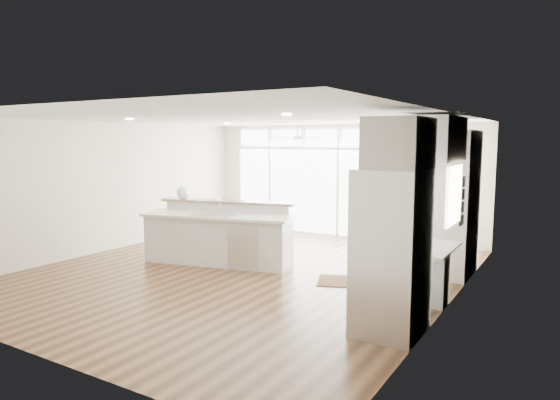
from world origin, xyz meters
The scene contains 24 objects.
floor centered at (0.00, 0.00, -0.01)m, with size 7.00×8.00×0.02m, color #3E2513.
ceiling centered at (0.00, 0.00, 2.70)m, with size 7.00×8.00×0.02m, color white.
wall_back centered at (0.00, 4.00, 1.35)m, with size 7.00×0.04×2.70m, color beige.
wall_front centered at (0.00, -4.00, 1.35)m, with size 7.00×0.04×2.70m, color beige.
wall_left centered at (-3.50, 0.00, 1.35)m, with size 0.04×8.00×2.70m, color beige.
wall_right centered at (3.50, 0.00, 1.35)m, with size 0.04×8.00×2.70m, color beige.
glass_wall centered at (0.00, 3.94, 1.05)m, with size 5.80×0.06×2.08m, color white.
transom_row centered at (0.00, 3.94, 2.38)m, with size 5.90×0.06×0.40m, color white.
desk_window centered at (3.46, 0.30, 1.55)m, with size 0.04×0.85×0.85m, color white.
ceiling_fan centered at (-0.50, 2.80, 2.48)m, with size 1.16×1.16×0.32m, color white.
recessed_lights centered at (0.00, 0.20, 2.68)m, with size 3.40×3.00×0.02m, color #EEE0CA.
oven_cabinet centered at (3.17, 1.80, 1.25)m, with size 0.64×1.20×2.50m, color silver.
desk_nook centered at (3.13, 0.30, 0.38)m, with size 0.72×1.30×0.76m, color silver.
upper_cabinets centered at (3.17, 0.30, 2.35)m, with size 0.64×1.30×0.64m, color silver.
refrigerator centered at (3.11, -1.35, 1.00)m, with size 0.76×0.90×2.00m, color silver.
fridge_cabinet centered at (3.17, -1.35, 2.30)m, with size 0.64×0.90×0.60m, color silver.
framed_photos centered at (3.46, 0.92, 1.40)m, with size 0.06×0.22×0.80m, color black.
kitchen_island centered at (-0.80, 0.26, 0.58)m, with size 2.90×1.09×1.15m, color silver.
rug centered at (1.81, 0.39, 0.01)m, with size 0.98×0.71×0.01m, color #341E10.
office_chair centered at (2.72, -0.45, 0.54)m, with size 0.56×0.51×1.07m, color black.
fishbowl centered at (-1.82, 0.43, 1.28)m, with size 0.25×0.25×0.25m, color silver.
monitor centered at (3.05, 0.30, 0.98)m, with size 0.09×0.52×0.43m, color black.
keyboard centered at (2.88, 0.30, 0.77)m, with size 0.11×0.28×0.01m, color white.
potted_plant centered at (3.17, 1.80, 2.62)m, with size 0.28×0.31×0.24m, color #2F5524.
Camera 1 is at (5.00, -7.07, 2.35)m, focal length 32.00 mm.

